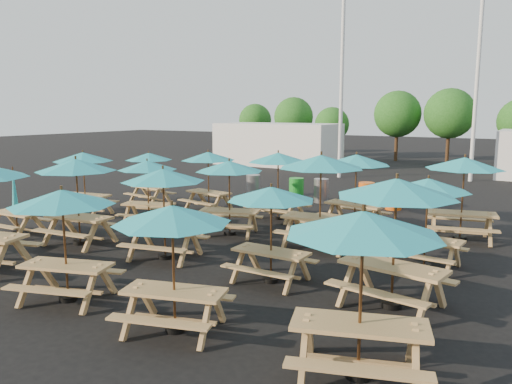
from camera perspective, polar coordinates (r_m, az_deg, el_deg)
The scene contains 32 objects.
ground at distance 14.86m, azimuth -2.95°, elevation -5.00°, with size 120.00×120.00×0.00m, color black.
picnic_unit_1 at distance 16.41m, azimuth -25.78°, elevation -1.56°, with size 1.65×1.46×2.04m.
picnic_unit_2 at distance 18.36m, azimuth -19.15°, elevation 3.42°, with size 2.33×2.33×2.26m.
picnic_unit_3 at distance 20.16m, azimuth -12.15°, elevation 3.66°, with size 2.04×2.04×2.04m.
picnic_unit_5 at distance 14.39m, azimuth -19.86°, elevation 2.37°, with size 2.34×2.34×2.39m.
picnic_unit_6 at distance 16.31m, azimuth -12.32°, elevation 2.58°, with size 2.36×2.36×2.10m.
picnic_unit_7 at distance 18.17m, azimuth -5.49°, elevation 3.70°, with size 2.28×2.28×2.21m.
picnic_unit_8 at distance 10.13m, azimuth -21.27°, elevation -1.30°, with size 2.48×2.48×2.22m.
picnic_unit_9 at distance 12.41m, azimuth -10.56°, elevation 1.31°, with size 2.43×2.43×2.29m.
picnic_unit_10 at distance 14.64m, azimuth -3.08°, elevation 2.48°, with size 2.51×2.51×2.23m.
picnic_unit_11 at distance 16.78m, azimuth 2.55°, elevation 3.53°, with size 2.28×2.28×2.29m.
picnic_unit_12 at distance 8.22m, azimuth -9.55°, elevation -3.38°, with size 2.40×2.40×2.18m.
picnic_unit_13 at distance 10.51m, azimuth 1.75°, elevation -0.82°, with size 1.92×1.92×2.11m.
picnic_unit_14 at distance 13.28m, azimuth 7.44°, elevation 2.86°, with size 2.35×2.35×2.54m.
picnic_unit_15 at distance 15.80m, azimuth 11.39°, elevation 3.16°, with size 2.37×2.37×2.35m.
picnic_unit_16 at distance 6.80m, azimuth 12.13°, elevation -4.59°, with size 2.68×2.68×2.38m.
picnic_unit_17 at distance 9.42m, azimuth 15.74°, elevation -0.37°, with size 2.54×2.54×2.48m.
picnic_unit_18 at distance 12.16m, azimuth 19.07°, elevation 0.22°, with size 2.09×2.09×2.15m.
picnic_unit_19 at distance 15.16m, azimuth 22.72°, elevation 2.54°, with size 2.56×2.56×2.40m.
waste_bin_0 at distance 21.30m, azimuth -0.32°, elevation 0.69°, with size 0.60×0.60×0.96m, color gray.
waste_bin_1 at distance 20.37m, azimuth 4.64°, elevation 0.27°, with size 0.60×0.60×0.96m, color #188822.
waste_bin_2 at distance 20.25m, azimuth 7.46°, elevation 0.16°, with size 0.60×0.60×0.96m, color gray.
waste_bin_3 at distance 19.53m, azimuth 12.49°, elevation -0.32°, with size 0.60×0.60×0.96m, color #EB5B0D.
waste_bin_4 at distance 19.32m, azimuth 15.46°, elevation -0.54°, with size 0.60×0.60×0.96m, color #EB5B0D.
mast_0 at distance 27.94m, azimuth 9.81°, elevation 13.96°, with size 0.20×0.20×12.00m, color silver.
mast_1 at distance 28.31m, azimuth 24.06°, elevation 13.24°, with size 0.20×0.20×12.00m, color silver.
event_tent_0 at distance 34.06m, azimuth 2.51°, elevation 5.48°, with size 8.00×4.00×2.80m, color silver.
tree_0 at distance 43.29m, azimuth -0.09°, elevation 8.20°, with size 2.80×2.80×4.24m.
tree_1 at distance 40.04m, azimuth 4.31°, elevation 8.54°, with size 3.11×3.11×4.72m.
tree_2 at distance 38.45m, azimuth 8.66°, elevation 7.65°, with size 2.59×2.59×3.93m.
tree_3 at distance 37.98m, azimuth 15.87°, elevation 8.56°, with size 3.36×3.36×5.09m.
tree_4 at distance 36.77m, azimuth 21.26°, elevation 8.36°, with size 3.41×3.41×5.17m.
Camera 1 is at (7.96, -12.01, 3.67)m, focal length 35.00 mm.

